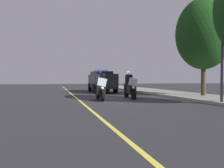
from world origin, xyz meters
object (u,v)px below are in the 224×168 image
object	(u,v)px
police_motorcycle_lead_right	(130,87)
traffic_light	(223,40)
police_motorcycle_lead_left	(100,88)
tree_mid_block	(204,34)
police_suv	(102,81)

from	to	relation	value
police_motorcycle_lead_right	traffic_light	world-z (taller)	traffic_light
police_motorcycle_lead_left	police_motorcycle_lead_right	xyz separation A→B (m)	(-0.46, 1.98, 0.00)
police_motorcycle_lead_left	tree_mid_block	distance (m)	8.15
police_suv	police_motorcycle_lead_right	bearing A→B (deg)	2.27
police_suv	tree_mid_block	distance (m)	9.43
police_suv	tree_mid_block	xyz separation A→B (m)	(6.87, 5.60, 3.22)
police_motorcycle_lead_left	police_motorcycle_lead_right	distance (m)	2.03
police_suv	police_motorcycle_lead_left	bearing A→B (deg)	-13.09
traffic_light	tree_mid_block	xyz separation A→B (m)	(-4.06, 2.06, 1.20)
tree_mid_block	traffic_light	bearing A→B (deg)	-26.90
police_motorcycle_lead_left	police_suv	world-z (taller)	police_suv
tree_mid_block	police_suv	bearing A→B (deg)	-140.81
traffic_light	police_motorcycle_lead_right	bearing A→B (deg)	-141.04
police_motorcycle_lead_left	police_motorcycle_lead_right	bearing A→B (deg)	103.11
police_motorcycle_lead_right	traffic_light	distance (m)	5.72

